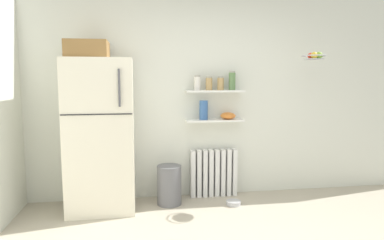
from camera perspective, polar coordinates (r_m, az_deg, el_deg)
The scene contains 14 objects.
back_wall at distance 4.49m, azimuth 1.57°, elevation 3.90°, with size 7.04×0.10×2.60m, color silver.
refrigerator at distance 4.11m, azimuth -15.00°, elevation -1.89°, with size 0.76×0.67×1.95m.
radiator at distance 4.56m, azimuth 3.61°, elevation -8.73°, with size 0.61×0.12×0.62m.
wall_shelf_lower at distance 4.39m, azimuth 3.76°, elevation -0.06°, with size 0.74×0.22×0.03m, color white.
wall_shelf_upper at distance 4.36m, azimuth 3.80°, elevation 4.80°, with size 0.74×0.22×0.03m, color white.
storage_jar_0 at distance 4.31m, azimuth 0.89°, elevation 6.19°, with size 0.08×0.08×0.19m.
storage_jar_1 at distance 4.34m, azimuth 2.84°, elevation 6.10°, with size 0.08×0.08×0.17m.
storage_jar_2 at distance 4.38m, azimuth 4.77°, elevation 6.08°, with size 0.08×0.08×0.17m.
storage_jar_3 at distance 4.41m, azimuth 6.67°, elevation 6.50°, with size 0.08×0.08×0.24m.
vase at distance 4.35m, azimuth 1.99°, elevation 1.66°, with size 0.11×0.11×0.24m, color #38609E.
shelf_bowl at distance 4.43m, azimuth 6.00°, elevation 0.71°, with size 0.20×0.20×0.09m, color orange.
trash_bin at distance 4.28m, azimuth -3.80°, elevation -10.71°, with size 0.30×0.30×0.48m, color slate.
pet_food_bowl at distance 4.34m, azimuth 6.90°, elevation -13.50°, with size 0.18×0.18×0.05m, color #B7B7BC.
hanging_fruit_basket at distance 4.50m, azimuth 19.67°, elevation 9.95°, with size 0.29×0.29×0.09m.
Camera 1 is at (-0.81, -2.36, 1.54)m, focal length 32.11 mm.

